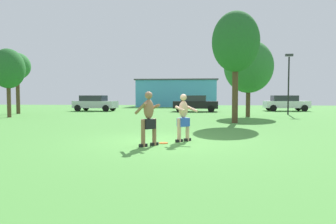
% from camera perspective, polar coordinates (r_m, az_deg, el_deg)
% --- Properties ---
extents(ground_plane, '(80.00, 80.00, 0.00)m').
position_cam_1_polar(ground_plane, '(10.30, -0.66, -5.60)').
color(ground_plane, '#4C8E3D').
extents(player_near, '(0.81, 0.75, 1.68)m').
position_cam_1_polar(player_near, '(9.37, -3.65, -1.01)').
color(player_near, black).
rests_on(player_near, ground_plane).
extents(player_in_blue, '(0.78, 0.80, 1.61)m').
position_cam_1_polar(player_in_blue, '(10.32, 2.91, -0.87)').
color(player_in_blue, black).
rests_on(player_in_blue, ground_plane).
extents(frisbee, '(0.29, 0.29, 0.03)m').
position_cam_1_polar(frisbee, '(9.98, -0.88, -5.81)').
color(frisbee, orange).
rests_on(frisbee, ground_plane).
extents(car_silver_near_post, '(4.48, 2.42, 1.58)m').
position_cam_1_polar(car_silver_near_post, '(31.97, -13.49, 1.67)').
color(car_silver_near_post, silver).
rests_on(car_silver_near_post, ground_plane).
extents(car_black_mid_lot, '(4.40, 2.23, 1.58)m').
position_cam_1_polar(car_black_mid_lot, '(29.93, 5.10, 1.65)').
color(car_black_mid_lot, black).
rests_on(car_black_mid_lot, ground_plane).
extents(car_white_far_end, '(4.31, 2.05, 1.58)m').
position_cam_1_polar(car_white_far_end, '(33.35, 21.13, 1.60)').
color(car_white_far_end, white).
rests_on(car_white_far_end, ground_plane).
extents(lamp_post, '(0.60, 0.24, 4.97)m').
position_cam_1_polar(lamp_post, '(27.06, 21.63, 6.14)').
color(lamp_post, black).
rests_on(lamp_post, ground_plane).
extents(outbuilding_behind_lot, '(11.43, 6.62, 3.85)m').
position_cam_1_polar(outbuilding_behind_lot, '(44.40, 1.70, 3.55)').
color(outbuilding_behind_lot, '#4C9ED1').
rests_on(outbuilding_behind_lot, ground_plane).
extents(tree_left_field, '(2.30, 2.30, 4.90)m').
position_cam_1_polar(tree_left_field, '(24.70, -27.72, 7.15)').
color(tree_left_field, '#4C3823').
rests_on(tree_left_field, ground_plane).
extents(tree_right_field, '(3.57, 3.57, 5.62)m').
position_cam_1_polar(tree_right_field, '(23.38, 14.82, 8.17)').
color(tree_right_field, '#4C3823').
rests_on(tree_right_field, ground_plane).
extents(tree_behind_players, '(2.19, 2.19, 5.21)m').
position_cam_1_polar(tree_behind_players, '(29.28, -26.35, 7.57)').
color(tree_behind_players, '#4C3823').
rests_on(tree_behind_players, ground_plane).
extents(tree_near_building, '(2.66, 2.66, 6.29)m').
position_cam_1_polar(tree_near_building, '(17.99, 12.53, 12.57)').
color(tree_near_building, '#4C3823').
rests_on(tree_near_building, ground_plane).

